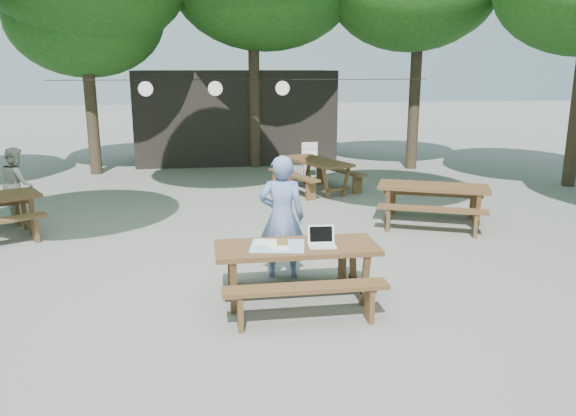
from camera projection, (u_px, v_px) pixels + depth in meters
The scene contains 11 objects.
ground at pixel (246, 274), 8.05m from camera, with size 80.00×80.00×0.00m, color slate.
pavilion at pixel (235, 115), 17.85m from camera, with size 6.00×3.00×2.80m, color black.
main_picnic_table at pixel (296, 273), 6.98m from camera, with size 2.00×1.58×0.75m.
picnic_table_ne at pixel (432, 204), 10.51m from camera, with size 2.37×2.20×0.75m.
picnic_table_far_e at pixel (316, 175), 13.39m from camera, with size 2.18×2.36×0.75m.
woman at pixel (282, 217), 7.75m from camera, with size 0.63×0.41×1.73m, color #6881BF.
second_person at pixel (17, 183), 10.82m from camera, with size 0.68×0.53×1.41m, color beige.
plastic_chair at pixel (311, 167), 15.30m from camera, with size 0.44×0.44×0.90m.
laptop at pixel (322, 240), 6.88m from camera, with size 0.35×0.28×0.24m.
tabletop_clutter at pixel (278, 245), 6.87m from camera, with size 0.74×0.66×0.08m.
paper_lanterns at pixel (216, 88), 13.19m from camera, with size 9.00×0.34×0.38m.
Camera 1 is at (-0.54, -7.58, 2.87)m, focal length 35.00 mm.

